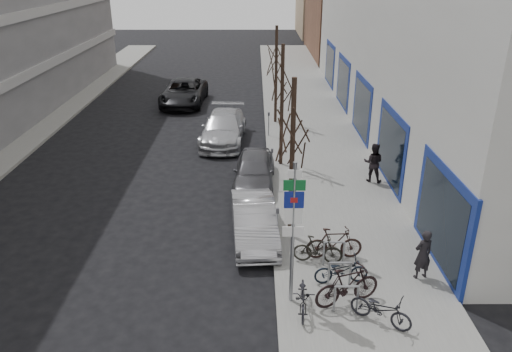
{
  "coord_description": "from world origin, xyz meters",
  "views": [
    {
      "loc": [
        1.43,
        -11.15,
        8.64
      ],
      "look_at": [
        1.46,
        4.26,
        2.0
      ],
      "focal_mm": 35.0,
      "sensor_mm": 36.0,
      "label": 1
    }
  ],
  "objects_px": {
    "bike_mid_inner": "(318,249)",
    "pedestrian_near": "(423,254)",
    "meter_front": "(277,222)",
    "bike_mid_curb": "(341,268)",
    "bike_near_left": "(303,295)",
    "tree_mid": "(282,77)",
    "meter_mid": "(272,160)",
    "lane_car": "(184,92)",
    "meter_back": "(269,122)",
    "tree_near": "(293,123)",
    "tree_far": "(276,52)",
    "parked_car_front": "(254,221)",
    "parked_car_back": "(223,128)",
    "bike_near_right": "(347,285)",
    "bike_rack": "(340,271)",
    "pedestrian_far": "(373,162)",
    "bike_far_curb": "(381,307)",
    "highway_sign_pole": "(293,226)",
    "bike_far_inner": "(334,243)",
    "parked_car_mid": "(254,171)"
  },
  "relations": [
    {
      "from": "meter_front",
      "to": "meter_back",
      "type": "bearing_deg",
      "value": 90.0
    },
    {
      "from": "meter_front",
      "to": "bike_far_curb",
      "type": "distance_m",
      "value": 4.65
    },
    {
      "from": "tree_far",
      "to": "pedestrian_far",
      "type": "distance_m",
      "value": 9.77
    },
    {
      "from": "meter_back",
      "to": "bike_far_inner",
      "type": "xyz_separation_m",
      "value": [
        1.72,
        -11.9,
        -0.23
      ]
    },
    {
      "from": "tree_near",
      "to": "meter_back",
      "type": "xyz_separation_m",
      "value": [
        -0.45,
        10.5,
        -3.19
      ]
    },
    {
      "from": "bike_mid_inner",
      "to": "bike_far_curb",
      "type": "relative_size",
      "value": 0.94
    },
    {
      "from": "bike_far_inner",
      "to": "lane_car",
      "type": "height_order",
      "value": "lane_car"
    },
    {
      "from": "bike_near_left",
      "to": "parked_car_back",
      "type": "relative_size",
      "value": 0.3
    },
    {
      "from": "highway_sign_pole",
      "to": "meter_mid",
      "type": "distance_m",
      "value": 8.65
    },
    {
      "from": "tree_far",
      "to": "meter_back",
      "type": "distance_m",
      "value": 4.08
    },
    {
      "from": "highway_sign_pole",
      "to": "parked_car_mid",
      "type": "bearing_deg",
      "value": 97.26
    },
    {
      "from": "parked_car_front",
      "to": "meter_back",
      "type": "bearing_deg",
      "value": 81.41
    },
    {
      "from": "meter_back",
      "to": "bike_near_left",
      "type": "xyz_separation_m",
      "value": [
        0.55,
        -14.42,
        -0.28
      ]
    },
    {
      "from": "tree_near",
      "to": "tree_mid",
      "type": "distance_m",
      "value": 6.5
    },
    {
      "from": "meter_mid",
      "to": "meter_front",
      "type": "bearing_deg",
      "value": -90.0
    },
    {
      "from": "meter_front",
      "to": "pedestrian_far",
      "type": "distance_m",
      "value": 6.54
    },
    {
      "from": "highway_sign_pole",
      "to": "parked_car_front",
      "type": "bearing_deg",
      "value": 105.73
    },
    {
      "from": "bike_near_left",
      "to": "bike_mid_curb",
      "type": "distance_m",
      "value": 1.71
    },
    {
      "from": "tree_near",
      "to": "tree_mid",
      "type": "relative_size",
      "value": 1.0
    },
    {
      "from": "tree_near",
      "to": "pedestrian_near",
      "type": "height_order",
      "value": "tree_near"
    },
    {
      "from": "tree_near",
      "to": "bike_mid_inner",
      "type": "xyz_separation_m",
      "value": [
        0.74,
        -1.64,
        -3.49
      ]
    },
    {
      "from": "tree_mid",
      "to": "meter_front",
      "type": "height_order",
      "value": "tree_mid"
    },
    {
      "from": "tree_mid",
      "to": "parked_car_back",
      "type": "xyz_separation_m",
      "value": [
        -2.8,
        3.42,
        -3.35
      ]
    },
    {
      "from": "tree_near",
      "to": "meter_back",
      "type": "relative_size",
      "value": 4.33
    },
    {
      "from": "meter_front",
      "to": "meter_mid",
      "type": "height_order",
      "value": "same"
    },
    {
      "from": "meter_front",
      "to": "bike_mid_curb",
      "type": "bearing_deg",
      "value": -51.59
    },
    {
      "from": "tree_far",
      "to": "meter_mid",
      "type": "xyz_separation_m",
      "value": [
        -0.45,
        -8.0,
        -3.19
      ]
    },
    {
      "from": "bike_far_inner",
      "to": "parked_car_back",
      "type": "distance_m",
      "value": 12.02
    },
    {
      "from": "bike_near_left",
      "to": "tree_mid",
      "type": "bearing_deg",
      "value": 94.93
    },
    {
      "from": "bike_rack",
      "to": "meter_mid",
      "type": "xyz_separation_m",
      "value": [
        -1.65,
        7.9,
        0.26
      ]
    },
    {
      "from": "meter_mid",
      "to": "bike_near_left",
      "type": "xyz_separation_m",
      "value": [
        0.55,
        -8.92,
        -0.28
      ]
    },
    {
      "from": "meter_mid",
      "to": "bike_mid_inner",
      "type": "height_order",
      "value": "meter_mid"
    },
    {
      "from": "highway_sign_pole",
      "to": "bike_near_right",
      "type": "xyz_separation_m",
      "value": [
        1.49,
        -0.14,
        -1.73
      ]
    },
    {
      "from": "bike_near_right",
      "to": "meter_mid",
      "type": "bearing_deg",
      "value": -8.81
    },
    {
      "from": "bike_mid_inner",
      "to": "bike_far_inner",
      "type": "relative_size",
      "value": 0.87
    },
    {
      "from": "bike_rack",
      "to": "bike_mid_curb",
      "type": "distance_m",
      "value": 0.23
    },
    {
      "from": "meter_mid",
      "to": "pedestrian_far",
      "type": "relative_size",
      "value": 0.75
    },
    {
      "from": "tree_near",
      "to": "bike_mid_inner",
      "type": "relative_size",
      "value": 3.61
    },
    {
      "from": "bike_mid_inner",
      "to": "pedestrian_near",
      "type": "relative_size",
      "value": 0.99
    },
    {
      "from": "meter_front",
      "to": "bike_near_right",
      "type": "height_order",
      "value": "meter_front"
    },
    {
      "from": "parked_car_front",
      "to": "parked_car_back",
      "type": "bearing_deg",
      "value": 94.72
    },
    {
      "from": "tree_mid",
      "to": "bike_far_curb",
      "type": "distance_m",
      "value": 11.64
    },
    {
      "from": "tree_far",
      "to": "bike_near_left",
      "type": "distance_m",
      "value": 17.27
    },
    {
      "from": "bike_mid_inner",
      "to": "lane_car",
      "type": "xyz_separation_m",
      "value": [
        -6.55,
        19.06,
        0.17
      ]
    },
    {
      "from": "tree_far",
      "to": "bike_near_left",
      "type": "xyz_separation_m",
      "value": [
        0.1,
        -16.92,
        -3.47
      ]
    },
    {
      "from": "parked_car_mid",
      "to": "parked_car_back",
      "type": "xyz_separation_m",
      "value": [
        -1.6,
        5.58,
        0.07
      ]
    },
    {
      "from": "meter_back",
      "to": "bike_mid_inner",
      "type": "bearing_deg",
      "value": -84.43
    },
    {
      "from": "meter_front",
      "to": "parked_car_back",
      "type": "distance_m",
      "value": 10.68
    },
    {
      "from": "tree_mid",
      "to": "tree_far",
      "type": "distance_m",
      "value": 6.5
    },
    {
      "from": "meter_mid",
      "to": "lane_car",
      "type": "bearing_deg",
      "value": 113.37
    }
  ]
}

